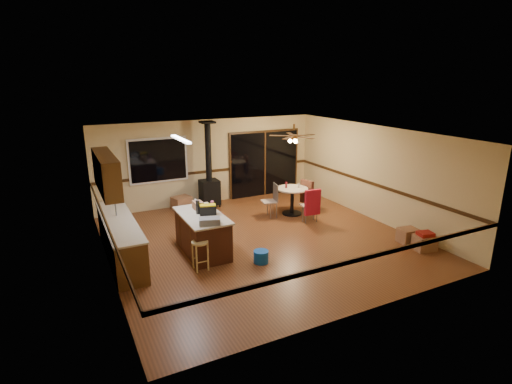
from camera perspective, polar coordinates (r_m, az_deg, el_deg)
floor at (r=9.81m, az=0.79°, el=-6.90°), size 7.00×7.00×0.00m
ceiling at (r=9.11m, az=0.86°, el=8.31°), size 7.00×7.00×0.00m
wall_back at (r=12.50m, az=-6.62°, el=4.33°), size 7.00×0.00×7.00m
wall_front at (r=6.65m, az=14.99°, el=-6.97°), size 7.00×0.00×7.00m
wall_left at (r=8.42m, az=-20.83°, el=-2.53°), size 0.00×7.00×7.00m
wall_right at (r=11.37m, az=16.68°, el=2.57°), size 0.00×7.00×7.00m
chair_rail at (r=9.46m, az=0.82°, el=-1.33°), size 7.00×7.00×0.08m
window at (r=11.97m, az=-13.79°, el=4.42°), size 1.72×0.10×1.32m
sliding_door at (r=13.26m, az=1.22°, el=4.02°), size 2.52×0.10×2.10m
lower_cabinets at (r=9.22m, az=-18.79°, el=-6.50°), size 0.60×3.00×0.86m
countertop at (r=9.06m, az=-19.04°, el=-3.87°), size 0.64×3.04×0.04m
upper_cabinets at (r=8.96m, az=-20.62°, el=2.57°), size 0.35×2.00×0.80m
kitchen_island at (r=9.09m, az=-7.66°, el=-5.89°), size 0.88×1.68×0.90m
wood_stove at (r=12.15m, az=-6.68°, el=1.22°), size 0.55×0.50×2.52m
ceiling_fan at (r=11.13m, az=5.42°, el=7.68°), size 0.24×0.24×0.55m
fluorescent_strip at (r=8.73m, az=-10.71°, el=7.42°), size 0.10×1.20×0.04m
toolbox_grey at (r=8.33m, az=-6.65°, el=-4.18°), size 0.49×0.36×0.13m
toolbox_black at (r=8.91m, az=-6.89°, el=-2.58°), size 0.40×0.28×0.20m
toolbox_yellow_lid at (r=8.87m, az=-6.92°, el=-1.89°), size 0.38×0.27×0.03m
box_on_island at (r=9.30m, az=-8.30°, el=-1.89°), size 0.21×0.28×0.18m
bottle_dark at (r=8.96m, az=-8.32°, el=-2.16°), size 0.11×0.11×0.31m
bottle_pink at (r=9.16m, az=-6.27°, el=-1.95°), size 0.09×0.09×0.22m
bottle_white at (r=9.55m, az=-8.64°, el=-1.48°), size 0.06×0.06×0.16m
bar_stool at (r=8.37m, az=-7.95°, el=-8.97°), size 0.37×0.37×0.62m
blue_bucket at (r=8.66m, az=0.73°, el=-9.22°), size 0.33×0.33×0.27m
dining_table at (r=11.50m, az=5.19°, el=-0.63°), size 0.89×0.89×0.78m
glass_red at (r=11.42m, az=4.33°, el=1.00°), size 0.06×0.06×0.17m
glass_cream at (r=11.47m, az=6.13°, el=0.92°), size 0.07×0.07×0.13m
chair_left at (r=11.26m, az=2.41°, el=-0.64°), size 0.48×0.47×0.51m
chair_near at (r=10.82m, az=8.02°, el=-1.45°), size 0.47×0.50×0.70m
chair_right at (r=11.76m, az=7.35°, el=0.02°), size 0.55×0.52×0.70m
box_under_window at (r=12.09m, az=-10.56°, el=-1.61°), size 0.61×0.54×0.42m
box_corner_a at (r=10.02m, az=22.92°, el=-6.68°), size 0.53×0.47×0.34m
box_corner_b at (r=10.30m, az=20.88°, el=-5.83°), size 0.48×0.42×0.35m
box_small_red at (r=9.95m, az=23.06°, el=-5.53°), size 0.38×0.34×0.09m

